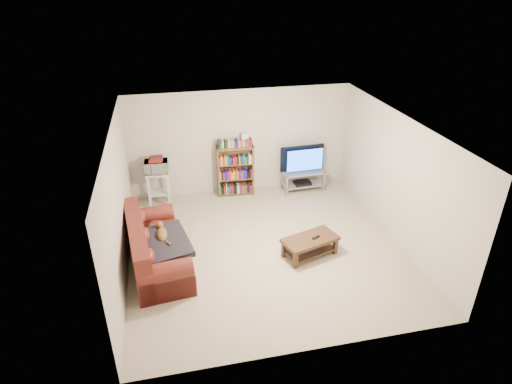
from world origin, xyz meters
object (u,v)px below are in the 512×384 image
object	(u,v)px
sofa	(154,251)
coffee_table	(310,243)
tv_stand	(303,177)
bookshelf	(235,170)

from	to	relation	value
sofa	coffee_table	xyz separation A→B (m)	(2.77, -0.28, -0.06)
tv_stand	bookshelf	bearing A→B (deg)	171.79
bookshelf	tv_stand	bearing A→B (deg)	-2.88
tv_stand	sofa	bearing A→B (deg)	-149.72
sofa	tv_stand	size ratio (longest dim) A/B	2.19
bookshelf	sofa	bearing A→B (deg)	-125.53
sofa	bookshelf	bearing A→B (deg)	44.88
tv_stand	bookshelf	xyz separation A→B (m)	(-1.57, 0.15, 0.29)
sofa	coffee_table	bearing A→B (deg)	-12.89
tv_stand	bookshelf	size ratio (longest dim) A/B	0.83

